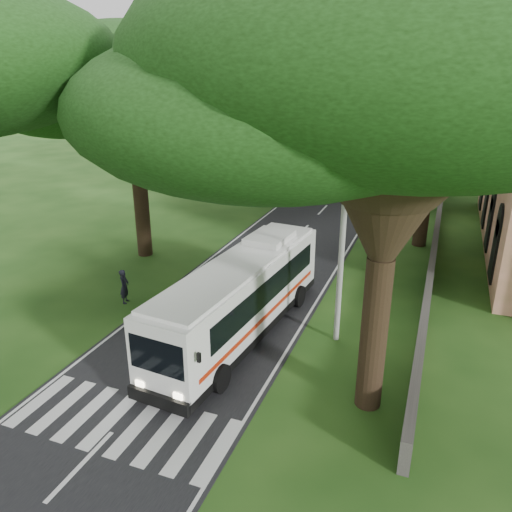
{
  "coord_description": "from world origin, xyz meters",
  "views": [
    {
      "loc": [
        9.03,
        -13.01,
        11.17
      ],
      "look_at": [
        0.68,
        8.83,
        2.2
      ],
      "focal_mm": 35.0,
      "sensor_mm": 36.0,
      "label": 1
    }
  ],
  "objects_px": {
    "pole_near": "(342,249)",
    "distant_car_c": "(386,149)",
    "coach_bus": "(241,296)",
    "distant_car_a": "(326,182)",
    "pole_mid": "(396,164)",
    "pedestrian": "(124,286)",
    "pole_far": "(416,133)",
    "distant_car_b": "(351,152)"
  },
  "relations": [
    {
      "from": "pole_near",
      "to": "distant_car_c",
      "type": "relative_size",
      "value": 1.57
    },
    {
      "from": "pole_near",
      "to": "distant_car_c",
      "type": "bearing_deg",
      "value": 94.84
    },
    {
      "from": "coach_bus",
      "to": "distant_car_a",
      "type": "xyz_separation_m",
      "value": [
        -3.08,
        28.63,
        -1.23
      ]
    },
    {
      "from": "pole_mid",
      "to": "pedestrian",
      "type": "bearing_deg",
      "value": -117.8
    },
    {
      "from": "coach_bus",
      "to": "pedestrian",
      "type": "height_order",
      "value": "coach_bus"
    },
    {
      "from": "pole_mid",
      "to": "distant_car_c",
      "type": "xyz_separation_m",
      "value": [
        -4.22,
        29.9,
        -3.41
      ]
    },
    {
      "from": "pole_mid",
      "to": "pole_far",
      "type": "bearing_deg",
      "value": 90.0
    },
    {
      "from": "distant_car_c",
      "to": "distant_car_b",
      "type": "bearing_deg",
      "value": 36.71
    },
    {
      "from": "pole_mid",
      "to": "distant_car_a",
      "type": "xyz_separation_m",
      "value": [
        -7.08,
        7.54,
        -3.53
      ]
    },
    {
      "from": "distant_car_c",
      "to": "distant_car_a",
      "type": "bearing_deg",
      "value": 77.39
    },
    {
      "from": "pole_far",
      "to": "distant_car_a",
      "type": "height_order",
      "value": "pole_far"
    },
    {
      "from": "distant_car_a",
      "to": "pedestrian",
      "type": "xyz_separation_m",
      "value": [
        -3.58,
        -27.77,
        0.23
      ]
    },
    {
      "from": "pole_far",
      "to": "distant_car_a",
      "type": "bearing_deg",
      "value": -119.62
    },
    {
      "from": "pole_near",
      "to": "pedestrian",
      "type": "bearing_deg",
      "value": -178.78
    },
    {
      "from": "distant_car_a",
      "to": "distant_car_c",
      "type": "height_order",
      "value": "distant_car_c"
    },
    {
      "from": "pole_mid",
      "to": "pedestrian",
      "type": "xyz_separation_m",
      "value": [
        -10.66,
        -20.23,
        -3.3
      ]
    },
    {
      "from": "pole_far",
      "to": "distant_car_b",
      "type": "distance_m",
      "value": 10.94
    },
    {
      "from": "pole_mid",
      "to": "pedestrian",
      "type": "distance_m",
      "value": 23.1
    },
    {
      "from": "distant_car_a",
      "to": "distant_car_c",
      "type": "bearing_deg",
      "value": -97.65
    },
    {
      "from": "pole_far",
      "to": "distant_car_b",
      "type": "relative_size",
      "value": 2.13
    },
    {
      "from": "pole_far",
      "to": "distant_car_c",
      "type": "bearing_deg",
      "value": 113.1
    },
    {
      "from": "pedestrian",
      "to": "coach_bus",
      "type": "bearing_deg",
      "value": -112.49
    },
    {
      "from": "coach_bus",
      "to": "distant_car_c",
      "type": "relative_size",
      "value": 2.36
    },
    {
      "from": "coach_bus",
      "to": "pedestrian",
      "type": "bearing_deg",
      "value": 178.01
    },
    {
      "from": "distant_car_a",
      "to": "pedestrian",
      "type": "height_order",
      "value": "pedestrian"
    },
    {
      "from": "pedestrian",
      "to": "distant_car_a",
      "type": "bearing_deg",
      "value": -22.49
    },
    {
      "from": "distant_car_c",
      "to": "pedestrian",
      "type": "distance_m",
      "value": 50.54
    },
    {
      "from": "pole_near",
      "to": "coach_bus",
      "type": "distance_m",
      "value": 4.74
    },
    {
      "from": "pole_mid",
      "to": "distant_car_b",
      "type": "bearing_deg",
      "value": 107.34
    },
    {
      "from": "pole_mid",
      "to": "distant_car_a",
      "type": "distance_m",
      "value": 10.93
    },
    {
      "from": "pole_near",
      "to": "pole_far",
      "type": "xyz_separation_m",
      "value": [
        0.0,
        40.0,
        0.0
      ]
    },
    {
      "from": "pole_near",
      "to": "coach_bus",
      "type": "bearing_deg",
      "value": -164.83
    },
    {
      "from": "coach_bus",
      "to": "distant_car_b",
      "type": "bearing_deg",
      "value": 100.43
    },
    {
      "from": "distant_car_c",
      "to": "pedestrian",
      "type": "height_order",
      "value": "pedestrian"
    },
    {
      "from": "pole_near",
      "to": "distant_car_c",
      "type": "xyz_separation_m",
      "value": [
        -4.22,
        49.9,
        -3.41
      ]
    },
    {
      "from": "pole_near",
      "to": "pole_mid",
      "type": "distance_m",
      "value": 20.0
    },
    {
      "from": "pole_near",
      "to": "distant_car_a",
      "type": "xyz_separation_m",
      "value": [
        -7.08,
        27.54,
        -3.53
      ]
    },
    {
      "from": "distant_car_a",
      "to": "distant_car_b",
      "type": "bearing_deg",
      "value": -86.91
    },
    {
      "from": "coach_bus",
      "to": "pedestrian",
      "type": "distance_m",
      "value": 6.79
    },
    {
      "from": "pole_far",
      "to": "distant_car_a",
      "type": "distance_m",
      "value": 14.76
    },
    {
      "from": "distant_car_c",
      "to": "pole_far",
      "type": "bearing_deg",
      "value": 107.78
    },
    {
      "from": "coach_bus",
      "to": "distant_car_c",
      "type": "distance_m",
      "value": 51.0
    }
  ]
}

